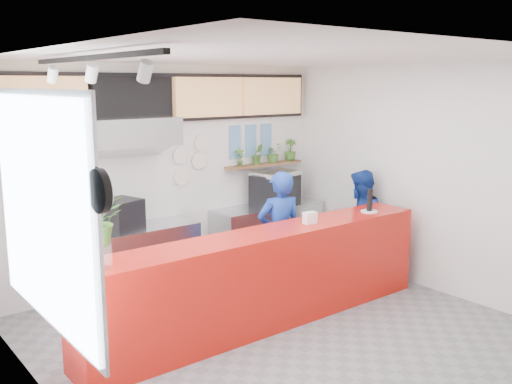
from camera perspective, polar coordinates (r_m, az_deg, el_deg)
floor at (r=6.50m, az=3.22°, el=-14.14°), size 5.00×5.00×0.00m
ceiling at (r=5.90m, az=3.54°, el=13.31°), size 5.00×5.00×0.00m
wall_back at (r=8.04m, az=-8.53°, el=1.81°), size 5.00×0.00×5.00m
wall_left at (r=4.79m, az=-19.71°, el=-4.85°), size 0.00×5.00×5.00m
wall_right at (r=7.88m, az=17.11°, el=1.28°), size 0.00×5.00×5.00m
service_counter at (r=6.58m, az=0.94°, el=-8.65°), size 4.50×0.60×1.10m
cream_band at (r=7.93m, az=-8.72°, el=9.68°), size 5.00×0.02×0.80m
prep_bench at (r=7.66m, az=-12.42°, el=-6.86°), size 1.80×0.60×0.90m
panini_oven at (r=7.44m, az=-13.35°, el=-2.23°), size 0.54×0.54×0.40m
extraction_hood at (r=7.28m, az=-12.79°, el=5.89°), size 1.20×0.70×0.35m
hood_lip at (r=7.30m, az=-12.72°, el=4.33°), size 1.20×0.69×0.31m
right_bench at (r=8.85m, az=1.12°, el=-4.19°), size 1.80×0.60×0.90m
espresso_machine at (r=8.79m, az=1.95°, el=0.30°), size 0.88×0.76×0.47m
espresso_tray at (r=8.75m, az=1.96°, el=1.88°), size 0.78×0.60×0.07m
herb_shelf at (r=8.85m, az=0.83°, el=2.76°), size 1.40×0.18×0.04m
menu_board_far_left at (r=7.13m, az=-20.72°, el=8.59°), size 1.10×0.10×0.55m
menu_board_mid_left at (r=7.56m, az=-12.23°, el=9.13°), size 1.10×0.10×0.55m
menu_board_mid_right at (r=8.14m, az=-4.78°, el=9.44°), size 1.10×0.10×0.55m
menu_board_far_right at (r=8.83m, az=1.59°, el=9.58°), size 1.10×0.10×0.55m
soffit at (r=7.91m, az=-8.60°, el=9.31°), size 4.80×0.04×0.65m
window_pane at (r=5.03m, az=-20.63°, el=-1.84°), size 0.04×2.20×1.90m
window_frame at (r=5.04m, az=-20.42°, el=-1.81°), size 0.03×2.30×2.00m
wall_clock_rim at (r=3.86m, az=-15.37°, el=0.09°), size 0.05×0.30×0.30m
wall_clock_face at (r=3.87m, az=-14.96°, el=0.15°), size 0.02×0.26×0.26m
track_rail at (r=4.77m, az=-16.18°, el=12.78°), size 0.05×2.40×0.04m
dec_plate_a at (r=8.05m, az=-7.55°, el=3.65°), size 0.24×0.03×0.24m
dec_plate_b at (r=8.22m, az=-5.73°, el=3.14°), size 0.24×0.03×0.24m
dec_plate_c at (r=8.09m, az=-7.49°, el=1.54°), size 0.24×0.03×0.24m
dec_plate_d at (r=8.22m, az=-5.47°, el=4.89°), size 0.24×0.03×0.24m
photo_frame_a at (r=8.55m, az=-2.12°, el=5.84°), size 0.20×0.02×0.25m
photo_frame_b at (r=8.73m, az=-0.52°, el=5.95°), size 0.20×0.02×0.25m
photo_frame_c at (r=8.92m, az=1.01°, el=6.05°), size 0.20×0.02×0.25m
photo_frame_d at (r=8.58m, az=-2.11°, el=4.18°), size 0.20×0.02×0.25m
photo_frame_e at (r=8.76m, az=-0.52°, el=4.32°), size 0.20×0.02×0.25m
photo_frame_f at (r=8.94m, az=1.01°, el=4.45°), size 0.20×0.02×0.25m
staff_center at (r=7.35m, az=2.36°, el=-4.30°), size 0.69×0.54×1.65m
staff_right at (r=8.34m, az=10.34°, el=-3.06°), size 0.94×0.90×1.53m
herb_a at (r=8.54m, az=-1.63°, el=3.53°), size 0.17×0.14×0.28m
herb_b at (r=8.75m, az=0.17°, el=3.83°), size 0.21×0.19×0.31m
herb_c at (r=8.94m, az=1.73°, el=3.95°), size 0.30×0.27×0.31m
herb_d at (r=9.17m, az=3.45°, el=4.23°), size 0.24×0.23×0.34m
glass_vase at (r=5.34m, az=-15.21°, el=-6.18°), size 0.21×0.21×0.23m
basil_vase at (r=5.26m, az=-15.39°, el=-2.75°), size 0.42×0.37×0.45m
napkin_holder at (r=6.81m, az=5.41°, el=-2.58°), size 0.17×0.11×0.14m
white_plate at (r=7.54m, az=11.27°, el=-1.91°), size 0.24×0.24×0.02m
pepper_mill at (r=7.50m, az=11.31°, el=-0.80°), size 0.09×0.09×0.28m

